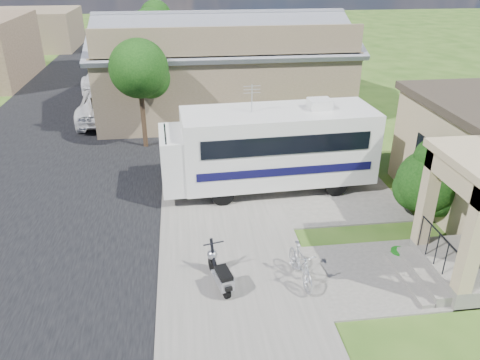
{
  "coord_description": "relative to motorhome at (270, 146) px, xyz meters",
  "views": [
    {
      "loc": [
        -2.13,
        -10.29,
        7.57
      ],
      "look_at": [
        -0.5,
        2.5,
        1.3
      ],
      "focal_mm": 35.0,
      "sensor_mm": 36.0,
      "label": 1
    }
  ],
  "objects": [
    {
      "name": "driveway_slab",
      "position": [
        0.72,
        0.09,
        -1.58
      ],
      "size": [
        7.0,
        6.0,
        0.05
      ],
      "primitive_type": "cube",
      "color": "#5D5A53",
      "rests_on": "ground"
    },
    {
      "name": "walk_slab",
      "position": [
        2.22,
        -5.41,
        -1.58
      ],
      "size": [
        4.0,
        3.0,
        0.05
      ],
      "primitive_type": "cube",
      "color": "#5D5A53",
      "rests_on": "ground"
    },
    {
      "name": "sidewalk_slab",
      "position": [
        -1.78,
        5.59,
        -1.57
      ],
      "size": [
        4.0,
        80.0,
        0.06
      ],
      "primitive_type": "cube",
      "color": "#5D5A53",
      "rests_on": "ground"
    },
    {
      "name": "warehouse",
      "position": [
        -0.78,
        9.56,
        0.39
      ],
      "size": [
        12.5,
        8.4,
        5.04
      ],
      "color": "brown",
      "rests_on": "ground"
    },
    {
      "name": "ground",
      "position": [
        -0.78,
        -4.41,
        -1.6
      ],
      "size": [
        120.0,
        120.0,
        0.0
      ],
      "primitive_type": "plane",
      "color": "#244613"
    },
    {
      "name": "garden_hose",
      "position": [
        2.78,
        -4.63,
        -1.51
      ],
      "size": [
        0.42,
        0.42,
        0.19
      ],
      "primitive_type": "cylinder",
      "color": "#125B12",
      "rests_on": "ground"
    },
    {
      "name": "motorhome",
      "position": [
        0.0,
        0.0,
        0.0
      ],
      "size": [
        7.37,
        2.65,
        3.73
      ],
      "rotation": [
        0.0,
        0.0,
        0.05
      ],
      "color": "silver",
      "rests_on": "ground"
    },
    {
      "name": "street_tree_a",
      "position": [
        -4.48,
        4.64,
        1.65
      ],
      "size": [
        2.44,
        2.4,
        4.58
      ],
      "color": "black",
      "rests_on": "ground"
    },
    {
      "name": "street_tree_c",
      "position": [
        -4.48,
        23.64,
        1.5
      ],
      "size": [
        2.44,
        2.4,
        4.42
      ],
      "color": "black",
      "rests_on": "ground"
    },
    {
      "name": "van",
      "position": [
        -7.02,
        15.4,
        -0.64
      ],
      "size": [
        3.61,
        6.94,
        1.92
      ],
      "primitive_type": "imported",
      "rotation": [
        0.0,
        0.0,
        -0.14
      ],
      "color": "white",
      "rests_on": "ground"
    },
    {
      "name": "street_tree_b",
      "position": [
        -4.48,
        14.64,
        1.79
      ],
      "size": [
        2.44,
        2.4,
        4.73
      ],
      "color": "black",
      "rests_on": "ground"
    },
    {
      "name": "bicycle",
      "position": [
        -0.19,
        -5.37,
        -1.11
      ],
      "size": [
        0.64,
        1.68,
        0.98
      ],
      "primitive_type": "imported",
      "rotation": [
        0.0,
        0.0,
        0.11
      ],
      "color": "#AEAFB6",
      "rests_on": "ground"
    },
    {
      "name": "distant_bldg_near",
      "position": [
        -15.78,
        29.59,
        -0.0
      ],
      "size": [
        8.0,
        7.0,
        3.2
      ],
      "primitive_type": "cube",
      "color": "brown",
      "rests_on": "ground"
    },
    {
      "name": "pickup_truck",
      "position": [
        -6.67,
        8.75,
        -0.81
      ],
      "size": [
        2.92,
        5.8,
        1.57
      ],
      "primitive_type": "imported",
      "rotation": [
        0.0,
        0.0,
        3.2
      ],
      "color": "white",
      "rests_on": "ground"
    },
    {
      "name": "street_slab",
      "position": [
        -8.28,
        5.59,
        -1.59
      ],
      "size": [
        9.0,
        80.0,
        0.02
      ],
      "primitive_type": "cube",
      "color": "black",
      "rests_on": "ground"
    },
    {
      "name": "scooter",
      "position": [
        -2.21,
        -5.36,
        -1.15
      ],
      "size": [
        0.68,
        1.52,
        1.01
      ],
      "rotation": [
        0.0,
        0.0,
        0.24
      ],
      "color": "black",
      "rests_on": "ground"
    },
    {
      "name": "shrub",
      "position": [
        4.5,
        -2.68,
        -0.23
      ],
      "size": [
        2.19,
        2.09,
        2.69
      ],
      "color": "black",
      "rests_on": "ground"
    }
  ]
}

